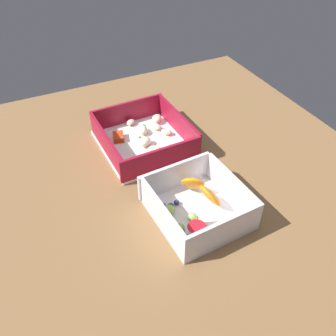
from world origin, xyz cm
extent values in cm
cube|color=brown|center=(0.00, 0.00, 1.00)|extent=(80.00, 80.00, 2.00)
cube|color=white|center=(9.79, -0.19, 2.30)|extent=(19.05, 17.28, 0.60)
cube|color=maroon|center=(0.84, -0.48, 5.02)|extent=(1.15, 16.69, 4.84)
cube|color=maroon|center=(18.74, 0.11, 5.02)|extent=(1.15, 16.69, 4.84)
cube|color=maroon|center=(9.52, 7.85, 5.02)|extent=(17.32, 1.17, 4.84)
cube|color=maroon|center=(10.06, -8.22, 5.02)|extent=(17.32, 1.17, 4.84)
ellipsoid|color=beige|center=(13.05, -1.15, 3.60)|extent=(3.27, 2.66, 1.43)
ellipsoid|color=beige|center=(8.86, -0.25, 3.63)|extent=(3.38, 3.58, 1.47)
ellipsoid|color=beige|center=(5.33, -3.59, 3.47)|extent=(2.95, 3.01, 1.24)
ellipsoid|color=beige|center=(17.12, 0.06, 3.34)|extent=(2.41, 2.59, 1.06)
ellipsoid|color=beige|center=(10.37, -5.55, 3.39)|extent=(2.69, 2.74, 1.13)
ellipsoid|color=beige|center=(13.07, -4.30, 3.45)|extent=(2.91, 2.55, 1.21)
ellipsoid|color=beige|center=(2.82, -4.54, 3.39)|extent=(1.63, 2.29, 1.13)
ellipsoid|color=beige|center=(3.05, -1.36, 3.64)|extent=(3.20, 2.42, 1.49)
ellipsoid|color=beige|center=(5.76, -0.79, 3.55)|extent=(3.03, 3.30, 1.35)
ellipsoid|color=beige|center=(15.57, -5.60, 3.63)|extent=(3.58, 3.37, 1.47)
cube|color=red|center=(13.25, 4.24, 3.21)|extent=(3.44, 2.87, 1.23)
cube|color=red|center=(2.99, 1.94, 3.13)|extent=(3.44, 3.38, 1.06)
cube|color=brown|center=(3.20, 4.69, 3.24)|extent=(3.59, 3.36, 1.27)
cube|color=#387A33|center=(11.92, 0.38, 2.70)|extent=(0.60, 0.40, 0.20)
cube|color=#387A33|center=(14.82, -2.43, 2.70)|extent=(0.60, 0.40, 0.20)
cube|color=#387A33|center=(5.02, 0.31, 2.70)|extent=(0.60, 0.40, 0.20)
cube|color=#387A33|center=(14.31, -1.87, 2.70)|extent=(0.60, 0.40, 0.20)
cube|color=#387A33|center=(13.23, -4.48, 2.70)|extent=(0.60, 0.40, 0.20)
cube|color=#387A33|center=(15.66, -2.55, 2.70)|extent=(0.60, 0.40, 0.20)
cube|color=white|center=(-11.63, -0.76, 2.30)|extent=(15.60, 14.73, 0.60)
cube|color=white|center=(-18.73, -1.17, 5.20)|extent=(1.40, 13.91, 5.20)
cube|color=white|center=(-4.53, -0.35, 5.20)|extent=(1.40, 13.91, 5.20)
cube|color=white|center=(-12.01, 5.88, 5.20)|extent=(13.64, 1.38, 5.20)
cube|color=white|center=(-11.25, -7.40, 5.20)|extent=(13.64, 1.38, 5.20)
ellipsoid|color=orange|center=(-11.26, -3.28, 5.04)|extent=(5.10, 4.30, 4.68)
ellipsoid|color=orange|center=(-7.23, -2.23, 4.82)|extent=(4.93, 5.16, 4.23)
cube|color=#F4EACC|center=(-15.88, -3.60, 3.38)|extent=(2.65, 3.07, 1.56)
cube|color=#F4EACC|center=(-14.53, -1.07, 3.46)|extent=(2.99, 3.42, 1.72)
sphere|color=#9ECC60|center=(-12.77, 0.79, 3.32)|extent=(1.45, 1.45, 1.45)
sphere|color=#9ECC60|center=(-14.21, 3.91, 3.52)|extent=(1.85, 1.85, 1.85)
sphere|color=#9ECC60|center=(-10.04, 3.72, 3.57)|extent=(1.95, 1.95, 1.95)
cone|color=red|center=(-16.06, 1.91, 3.79)|extent=(2.99, 2.99, 2.39)
sphere|color=navy|center=(-8.50, 4.04, 3.16)|extent=(1.13, 1.13, 1.13)
sphere|color=navy|center=(-8.60, 1.58, 3.09)|extent=(0.98, 0.98, 0.98)
sphere|color=navy|center=(-8.92, 2.84, 3.12)|extent=(1.04, 1.04, 1.04)
camera|label=1|loc=(-45.34, 20.80, 47.03)|focal=37.95mm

